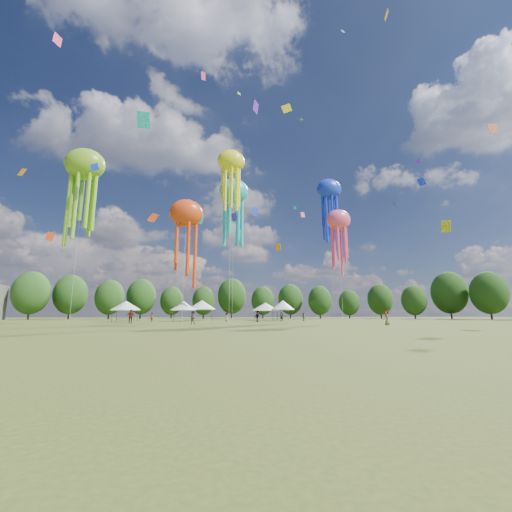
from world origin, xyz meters
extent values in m
plane|color=#384416|center=(0.00, 0.00, 0.00)|extent=(300.00, 300.00, 0.00)
imported|color=gray|center=(-8.52, 31.34, 0.82)|extent=(1.00, 0.94, 1.64)
imported|color=gray|center=(-2.41, 48.39, 0.77)|extent=(0.65, 0.84, 1.54)
imported|color=gray|center=(13.13, 51.23, 0.78)|extent=(0.72, 0.86, 1.55)
imported|color=gray|center=(2.28, 43.38, 0.95)|extent=(1.42, 1.28, 1.91)
imported|color=gray|center=(-17.16, 38.46, 0.97)|extent=(1.23, 0.87, 1.93)
imported|color=gray|center=(7.83, 48.35, 0.83)|extent=(1.54, 1.27, 1.65)
imported|color=gray|center=(-15.18, 46.76, 0.77)|extent=(0.53, 0.65, 1.55)
imported|color=gray|center=(14.18, 24.60, 0.87)|extent=(0.84, 1.00, 1.74)
cylinder|color=#47474C|center=(-22.03, 49.60, 0.96)|extent=(0.08, 0.08, 1.92)
cylinder|color=#47474C|center=(-22.03, 53.26, 0.96)|extent=(0.08, 0.08, 1.92)
cylinder|color=#47474C|center=(-18.37, 49.60, 0.96)|extent=(0.08, 0.08, 1.92)
cylinder|color=#47474C|center=(-18.37, 53.26, 0.96)|extent=(0.08, 0.08, 1.92)
cube|color=white|center=(-20.20, 51.43, 1.97)|extent=(4.06, 4.06, 0.10)
cone|color=white|center=(-20.20, 51.43, 2.84)|extent=(5.27, 5.27, 1.64)
cylinder|color=#47474C|center=(-11.85, 51.05, 0.98)|extent=(0.08, 0.08, 1.95)
cylinder|color=#47474C|center=(-11.85, 54.55, 0.98)|extent=(0.08, 0.08, 1.95)
cylinder|color=#47474C|center=(-8.36, 51.05, 0.98)|extent=(0.08, 0.08, 1.95)
cylinder|color=#47474C|center=(-8.36, 54.55, 0.98)|extent=(0.08, 0.08, 1.95)
cube|color=white|center=(-10.10, 52.80, 2.00)|extent=(3.90, 3.90, 0.10)
cone|color=white|center=(-10.10, 52.80, 2.89)|extent=(5.07, 5.07, 1.67)
cylinder|color=#47474C|center=(-8.57, 54.88, 1.08)|extent=(0.08, 0.08, 2.17)
cylinder|color=#47474C|center=(-8.57, 58.89, 1.08)|extent=(0.08, 0.08, 2.17)
cylinder|color=#47474C|center=(-4.55, 54.88, 1.08)|extent=(0.08, 0.08, 2.17)
cylinder|color=#47474C|center=(-4.55, 58.89, 1.08)|extent=(0.08, 0.08, 2.17)
cube|color=white|center=(-6.56, 56.88, 2.22)|extent=(4.41, 4.41, 0.10)
cone|color=white|center=(-6.56, 56.88, 3.20)|extent=(5.73, 5.73, 1.86)
cylinder|color=#47474C|center=(4.82, 55.45, 0.98)|extent=(0.08, 0.08, 1.96)
cylinder|color=#47474C|center=(4.82, 59.49, 0.98)|extent=(0.08, 0.08, 1.96)
cylinder|color=#47474C|center=(8.86, 55.45, 0.98)|extent=(0.08, 0.08, 1.96)
cylinder|color=#47474C|center=(8.86, 59.49, 0.98)|extent=(0.08, 0.08, 1.96)
cube|color=white|center=(6.84, 57.47, 2.01)|extent=(4.44, 4.44, 0.10)
cone|color=white|center=(6.84, 57.47, 2.90)|extent=(5.78, 5.78, 1.68)
cylinder|color=#47474C|center=(8.06, 52.18, 1.07)|extent=(0.08, 0.08, 2.14)
cylinder|color=#47474C|center=(8.06, 55.40, 1.07)|extent=(0.08, 0.08, 2.14)
cylinder|color=#47474C|center=(11.27, 52.18, 1.07)|extent=(0.08, 0.08, 2.14)
cylinder|color=#47474C|center=(11.27, 55.40, 1.07)|extent=(0.08, 0.08, 2.14)
cube|color=white|center=(9.67, 53.79, 2.19)|extent=(3.62, 3.62, 0.10)
cone|color=white|center=(9.67, 53.79, 3.16)|extent=(4.70, 4.70, 1.83)
ellipsoid|color=#FAF719|center=(-4.42, 27.62, 20.53)|extent=(3.49, 2.44, 2.97)
cylinder|color=beige|center=(-4.42, 27.62, 10.26)|extent=(0.03, 0.03, 20.53)
ellipsoid|color=#17C8CB|center=(-1.65, 46.49, 24.04)|extent=(5.45, 3.81, 4.63)
cylinder|color=beige|center=(-1.65, 46.49, 12.02)|extent=(0.03, 0.03, 24.04)
ellipsoid|color=#FF4B7A|center=(13.31, 34.40, 15.75)|extent=(3.87, 2.71, 3.29)
cylinder|color=beige|center=(13.31, 34.40, 7.88)|extent=(0.03, 0.03, 15.75)
ellipsoid|color=#7ABE1F|center=(-23.63, 34.12, 21.37)|extent=(5.17, 3.62, 4.39)
cylinder|color=beige|center=(-23.63, 34.12, 10.69)|extent=(0.03, 0.03, 21.37)
ellipsoid|color=#E94114|center=(-9.65, 21.94, 11.50)|extent=(3.41, 2.39, 2.90)
cylinder|color=beige|center=(-9.65, 21.94, 5.75)|extent=(0.03, 0.03, 11.50)
ellipsoid|color=#1830DB|center=(19.87, 51.65, 28.05)|extent=(5.47, 3.83, 4.65)
cylinder|color=beige|center=(19.87, 51.65, 14.02)|extent=(0.03, 0.03, 28.05)
cube|color=#7ABE1F|center=(2.99, 30.66, 38.01)|extent=(0.39, 0.94, 1.04)
cube|color=#1830DB|center=(6.19, 65.61, 26.53)|extent=(1.62, 1.15, 2.37)
cube|color=#17C8CB|center=(16.47, 64.97, 28.11)|extent=(0.82, 0.47, 0.91)
cube|color=#FF4B7A|center=(-8.14, 35.30, 38.38)|extent=(0.79, 1.08, 1.40)
cube|color=purple|center=(-1.48, 46.30, 18.95)|extent=(1.24, 0.81, 1.69)
cube|color=#E94114|center=(29.02, 20.90, 25.07)|extent=(1.18, 0.51, 1.50)
cube|color=orange|center=(23.69, 32.95, 53.96)|extent=(1.07, 1.63, 1.68)
cube|color=#7ABE1F|center=(0.25, 54.21, 50.36)|extent=(0.92, 0.71, 1.15)
cube|color=#1830DB|center=(25.87, 30.89, 21.65)|extent=(1.15, 0.71, 1.50)
cube|color=#17C8CB|center=(-16.21, 32.50, 27.92)|extent=(1.68, 1.51, 2.20)
cube|color=#FF4B7A|center=(-25.88, 27.29, 34.11)|extent=(0.65, 1.06, 1.50)
cube|color=purple|center=(0.37, 35.54, 34.27)|extent=(1.23, 1.20, 1.91)
cube|color=#E94114|center=(-17.37, 59.13, 21.64)|extent=(2.53, 1.25, 2.52)
cube|color=orange|center=(-31.48, 34.89, 19.87)|extent=(1.18, 0.64, 1.31)
cube|color=#FAF719|center=(7.32, 41.14, 38.75)|extent=(1.75, 1.37, 2.38)
cube|color=#1830DB|center=(38.22, 55.16, 26.84)|extent=(1.87, 1.79, 2.14)
cube|color=#17C8CB|center=(19.66, 41.45, 58.00)|extent=(0.94, 0.54, 0.99)
cube|color=#FF4B7A|center=(17.10, 61.10, 25.05)|extent=(1.15, 0.40, 1.41)
cube|color=purple|center=(23.69, 28.59, 23.69)|extent=(0.56, 0.74, 0.86)
cube|color=#E94114|center=(-38.10, 62.28, 17.27)|extent=(1.79, 0.38, 2.10)
cube|color=orange|center=(5.79, 42.63, 12.79)|extent=(0.94, 0.88, 1.19)
cube|color=#FAF719|center=(26.67, 27.86, 13.69)|extent=(0.58, 1.38, 1.80)
cube|color=#7ABE1F|center=(15.44, 55.87, 46.93)|extent=(0.68, 0.39, 0.81)
cube|color=#1830DB|center=(-21.55, 31.28, 19.85)|extent=(1.27, 0.54, 1.42)
cube|color=#17C8CB|center=(-7.55, 53.73, 20.43)|extent=(1.90, 1.37, 1.93)
cylinder|color=#38281C|center=(-47.17, 78.19, 1.68)|extent=(0.44, 0.44, 3.36)
ellipsoid|color=#234517|center=(-47.17, 78.19, 6.51)|extent=(8.40, 8.40, 10.51)
cylinder|color=#38281C|center=(-40.68, 85.49, 1.71)|extent=(0.44, 0.44, 3.41)
ellipsoid|color=#234517|center=(-40.68, 85.49, 6.61)|extent=(8.53, 8.53, 10.66)
cylinder|color=#38281C|center=(-30.60, 85.02, 1.53)|extent=(0.44, 0.44, 3.07)
ellipsoid|color=#234517|center=(-30.60, 85.02, 5.94)|extent=(7.66, 7.66, 9.58)
cylinder|color=#38281C|center=(-23.51, 93.33, 1.72)|extent=(0.44, 0.44, 3.43)
ellipsoid|color=#234517|center=(-23.51, 93.33, 6.65)|extent=(8.58, 8.58, 10.73)
cylinder|color=#38281C|center=(-14.76, 98.96, 1.47)|extent=(0.44, 0.44, 2.95)
ellipsoid|color=#234517|center=(-14.76, 98.96, 5.71)|extent=(7.37, 7.37, 9.21)
cylinder|color=#38281C|center=(-4.70, 95.06, 1.45)|extent=(0.44, 0.44, 2.89)
ellipsoid|color=#234517|center=(-4.70, 95.06, 5.61)|extent=(7.23, 7.23, 9.04)
cylinder|color=#38281C|center=(4.91, 99.49, 1.92)|extent=(0.44, 0.44, 3.84)
ellipsoid|color=#234517|center=(4.91, 99.49, 7.44)|extent=(9.60, 9.60, 11.99)
cylinder|color=#38281C|center=(13.19, 88.44, 1.42)|extent=(0.44, 0.44, 2.84)
ellipsoid|color=#234517|center=(13.19, 88.44, 5.51)|extent=(7.11, 7.11, 8.89)
cylinder|color=#38281C|center=(22.93, 91.04, 1.58)|extent=(0.44, 0.44, 3.16)
ellipsoid|color=#234517|center=(22.93, 91.04, 6.13)|extent=(7.91, 7.91, 9.88)
cylinder|color=#38281C|center=(30.69, 85.29, 1.44)|extent=(0.44, 0.44, 2.88)
ellipsoid|color=#234517|center=(30.69, 85.29, 5.59)|extent=(7.21, 7.21, 9.01)
cylinder|color=#38281C|center=(41.52, 87.24, 1.31)|extent=(0.44, 0.44, 2.63)
ellipsoid|color=#234517|center=(41.52, 87.24, 5.09)|extent=(6.57, 6.57, 8.22)
cylinder|color=#38281C|center=(50.52, 83.73, 1.56)|extent=(0.44, 0.44, 3.13)
ellipsoid|color=#234517|center=(50.52, 83.73, 6.06)|extent=(7.81, 7.81, 9.77)
cylinder|color=#38281C|center=(53.64, 71.81, 1.36)|extent=(0.44, 0.44, 2.72)
ellipsoid|color=#234517|center=(53.64, 71.81, 5.27)|extent=(6.80, 6.80, 8.50)
cylinder|color=#38281C|center=(62.96, 68.92, 1.90)|extent=(0.44, 0.44, 3.81)
ellipsoid|color=#234517|center=(62.96, 68.92, 7.38)|extent=(9.52, 9.52, 11.90)
cylinder|color=#38281C|center=(66.57, 59.80, 1.76)|extent=(0.44, 0.44, 3.51)
ellipsoid|color=#234517|center=(66.57, 59.80, 6.80)|extent=(8.78, 8.78, 10.97)
camera|label=1|loc=(-8.95, -11.10, 1.20)|focal=22.89mm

